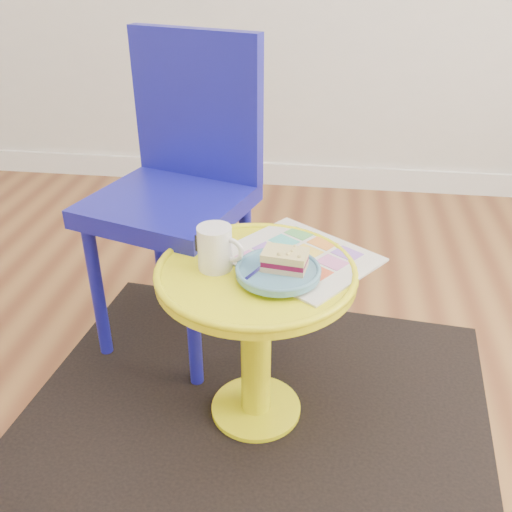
# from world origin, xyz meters

# --- Properties ---
(floor) EXTENTS (4.00, 4.00, 0.00)m
(floor) POSITION_xyz_m (0.00, 0.00, 0.00)
(floor) COLOR brown
(floor) RESTS_ON ground
(room_walls) EXTENTS (4.00, 4.00, 4.00)m
(room_walls) POSITION_xyz_m (-0.99, 0.99, 0.06)
(room_walls) COLOR silver
(room_walls) RESTS_ON ground
(rug) EXTENTS (1.40, 1.22, 0.01)m
(rug) POSITION_xyz_m (-0.02, 0.28, 0.00)
(rug) COLOR black
(rug) RESTS_ON ground
(side_table) EXTENTS (0.50, 0.50, 0.48)m
(side_table) POSITION_xyz_m (-0.02, 0.28, 0.34)
(side_table) COLOR yellow
(side_table) RESTS_ON ground
(chair) EXTENTS (0.54, 0.54, 0.97)m
(chair) POSITION_xyz_m (-0.31, 0.66, 0.56)
(chair) COLOR #171796
(chair) RESTS_ON ground
(newspaper) EXTENTS (0.45, 0.44, 0.01)m
(newspaper) POSITION_xyz_m (0.08, 0.36, 0.48)
(newspaper) COLOR silver
(newspaper) RESTS_ON side_table
(mug) EXTENTS (0.12, 0.09, 0.11)m
(mug) POSITION_xyz_m (-0.12, 0.28, 0.53)
(mug) COLOR white
(mug) RESTS_ON side_table
(plate) EXTENTS (0.20, 0.20, 0.02)m
(plate) POSITION_xyz_m (0.04, 0.25, 0.50)
(plate) COLOR teal
(plate) RESTS_ON newspaper
(cake_slice) EXTENTS (0.11, 0.08, 0.05)m
(cake_slice) POSITION_xyz_m (0.05, 0.25, 0.53)
(cake_slice) COLOR #D3BC8C
(cake_slice) RESTS_ON plate
(fork) EXTENTS (0.08, 0.14, 0.00)m
(fork) POSITION_xyz_m (-0.00, 0.25, 0.51)
(fork) COLOR silver
(fork) RESTS_ON plate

